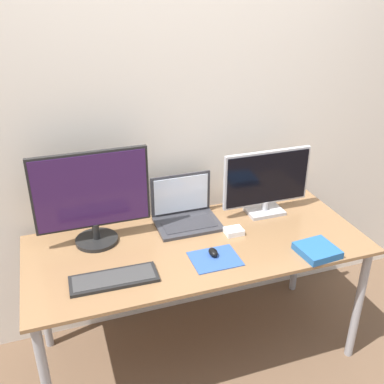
{
  "coord_description": "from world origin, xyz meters",
  "views": [
    {
      "loc": [
        -0.66,
        -1.47,
        2.0
      ],
      "look_at": [
        0.0,
        0.47,
        0.98
      ],
      "focal_mm": 42.0,
      "sensor_mm": 36.0,
      "label": 1
    }
  ],
  "objects": [
    {
      "name": "desk",
      "position": [
        0.0,
        0.37,
        0.65
      ],
      "size": [
        1.74,
        0.74,
        0.74
      ],
      "color": "olive",
      "rests_on": "ground_plane"
    },
    {
      "name": "mousepad",
      "position": [
        0.03,
        0.21,
        0.74
      ],
      "size": [
        0.23,
        0.19,
        0.0
      ],
      "color": "#2D519E",
      "rests_on": "desk"
    },
    {
      "name": "monitor_left",
      "position": [
        -0.49,
        0.56,
        1.0
      ],
      "size": [
        0.58,
        0.22,
        0.5
      ],
      "color": "black",
      "rests_on": "desk"
    },
    {
      "name": "power_brick",
      "position": [
        0.21,
        0.4,
        0.75
      ],
      "size": [
        0.1,
        0.08,
        0.03
      ],
      "color": "white",
      "rests_on": "desk"
    },
    {
      "name": "laptop",
      "position": [
        0.01,
        0.61,
        0.8
      ],
      "size": [
        0.35,
        0.25,
        0.26
      ],
      "color": "#333338",
      "rests_on": "desk"
    },
    {
      "name": "wall_back",
      "position": [
        0.0,
        0.81,
        1.25
      ],
      "size": [
        7.0,
        0.05,
        2.5
      ],
      "color": "silver",
      "rests_on": "ground_plane"
    },
    {
      "name": "mouse",
      "position": [
        0.03,
        0.24,
        0.76
      ],
      "size": [
        0.04,
        0.07,
        0.03
      ],
      "color": "black",
      "rests_on": "mousepad"
    },
    {
      "name": "monitor_right",
      "position": [
        0.48,
        0.56,
        0.93
      ],
      "size": [
        0.52,
        0.15,
        0.38
      ],
      "color": "#B2B2B7",
      "rests_on": "desk"
    },
    {
      "name": "book",
      "position": [
        0.53,
        0.09,
        0.76
      ],
      "size": [
        0.19,
        0.19,
        0.04
      ],
      "color": "#235B9E",
      "rests_on": "desk"
    },
    {
      "name": "keyboard",
      "position": [
        -0.47,
        0.2,
        0.75
      ],
      "size": [
        0.4,
        0.16,
        0.02
      ],
      "color": "black",
      "rests_on": "desk"
    }
  ]
}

